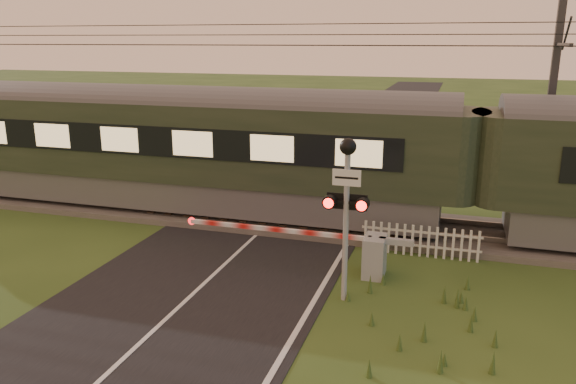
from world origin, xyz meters
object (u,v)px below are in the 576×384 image
(crossing_signal, at_px, (347,191))
(boom_gate, at_px, (364,253))
(train, at_px, (477,164))
(picket_fence, at_px, (420,241))
(catenary_mast, at_px, (550,110))

(crossing_signal, bearing_deg, boom_gate, 82.97)
(train, height_order, picket_fence, train)
(train, distance_m, boom_gate, 4.68)
(picket_fence, bearing_deg, catenary_mast, 50.75)
(boom_gate, xyz_separation_m, crossing_signal, (-0.19, -1.53, 1.96))
(catenary_mast, bearing_deg, crossing_signal, -123.35)
(crossing_signal, xyz_separation_m, catenary_mast, (4.80, 7.29, 1.06))
(train, relative_size, picket_fence, 13.15)
(picket_fence, distance_m, catenary_mast, 6.18)
(boom_gate, relative_size, crossing_signal, 1.63)
(train, bearing_deg, picket_fence, -125.08)
(boom_gate, height_order, picket_fence, boom_gate)
(train, height_order, crossing_signal, train)
(train, distance_m, catenary_mast, 3.31)
(crossing_signal, distance_m, picket_fence, 4.06)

